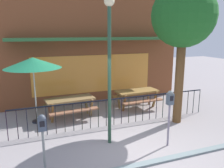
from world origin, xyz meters
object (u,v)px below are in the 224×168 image
Objects in this scene: patio_umbrella at (33,63)px; street_lamp at (109,52)px; street_tree at (183,17)px; picnic_table_left at (70,103)px; parking_meter_near at (170,104)px; parking_meter_far at (42,129)px; picnic_table_right at (137,94)px.

street_lamp is at bearing -51.71° from patio_umbrella.
patio_umbrella is 5.33m from street_tree.
picnic_table_left is 0.40× the size of street_tree.
parking_meter_near is 1.13× the size of parking_meter_far.
patio_umbrella is 1.63× the size of parking_meter_far.
parking_meter_far is (0.00, -3.35, -1.05)m from patio_umbrella.
parking_meter_near is at bearing -133.46° from street_tree.
picnic_table_left is 1.03× the size of picnic_table_right.
parking_meter_far is 5.65m from street_tree.
parking_meter_near is at bearing -101.66° from picnic_table_right.
patio_umbrella is at bearing 90.04° from parking_meter_far.
street_tree reaches higher than picnic_table_left.
patio_umbrella is 1.44× the size of parking_meter_near.
street_tree is 1.17× the size of street_lamp.
street_lamp is (1.92, -2.44, 0.52)m from patio_umbrella.
picnic_table_left is 0.81× the size of patio_umbrella.
street_tree is (0.65, -1.95, 3.08)m from picnic_table_right.
parking_meter_far is at bearing -89.96° from patio_umbrella.
parking_meter_near is 3.44m from parking_meter_far.
street_lamp is at bearing 153.37° from parking_meter_near.
parking_meter_near is at bearing -42.92° from patio_umbrella.
patio_umbrella is at bearing 159.68° from street_tree.
picnic_table_left is at bearing 124.75° from parking_meter_near.
street_tree is at bearing -71.54° from picnic_table_right.
picnic_table_right is at bearing 3.81° from picnic_table_left.
picnic_table_right is (2.91, 0.19, 0.00)m from picnic_table_left.
street_tree is at bearing 46.54° from parking_meter_near.
picnic_table_left is at bearing 69.85° from parking_meter_far.
parking_meter_far is 0.35× the size of street_lamp.
picnic_table_right is 4.00m from street_lamp.
street_tree is at bearing -20.32° from patio_umbrella.
street_tree is at bearing 18.27° from parking_meter_far.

